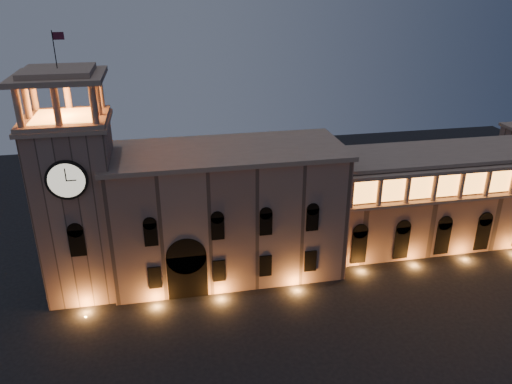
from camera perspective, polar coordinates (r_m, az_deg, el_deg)
ground at (r=54.21m, az=2.69°, el=-20.57°), size 160.00×160.00×0.00m
government_building at (r=66.77m, az=-3.39°, el=-2.27°), size 30.80×12.80×17.60m
clock_tower at (r=64.76m, az=-19.70°, el=-0.90°), size 9.80×9.80×32.40m
colonnade_wing at (r=80.52m, az=21.17°, el=-0.39°), size 40.60×11.50×14.50m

